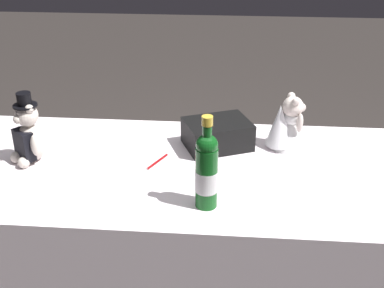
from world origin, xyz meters
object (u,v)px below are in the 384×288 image
Objects in this scene: signing_pen at (157,162)px; gift_case_black at (217,134)px; teddy_bear_groom at (28,135)px; champagne_bottle at (207,170)px; teddy_bear_bride at (287,126)px.

signing_pen is 0.42× the size of gift_case_black.
champagne_bottle is (-0.71, 0.26, 0.03)m from teddy_bear_groom.
signing_pen is at bearing 19.10° from teddy_bear_bride.
teddy_bear_groom is at bearing 14.37° from gift_case_black.
teddy_bear_bride is 0.55m from champagne_bottle.
gift_case_black is at bearing 2.73° from teddy_bear_bride.
teddy_bear_bride is 0.29m from gift_case_black.
teddy_bear_groom is 0.75m from gift_case_black.
gift_case_black is at bearing -144.47° from signing_pen.
signing_pen is (0.21, -0.28, -0.13)m from champagne_bottle.
champagne_bottle reaches higher than teddy_bear_groom.
teddy_bear_bride is at bearing -124.00° from champagne_bottle.
teddy_bear_groom is 0.91× the size of gift_case_black.
teddy_bear_bride is 0.74× the size of gift_case_black.
teddy_bear_bride is 1.77× the size of signing_pen.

